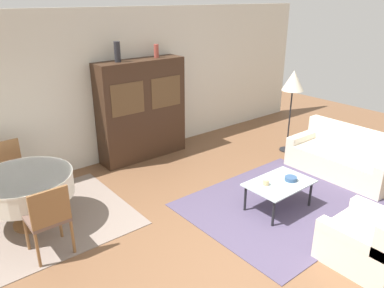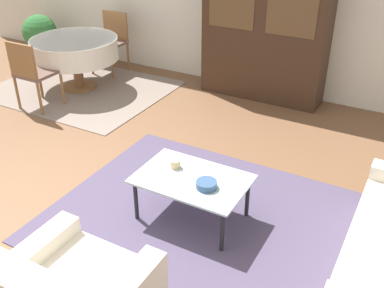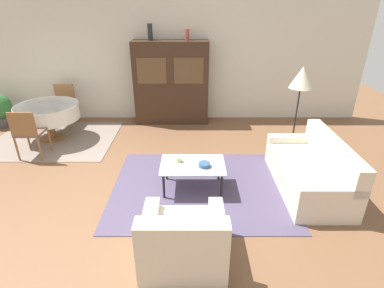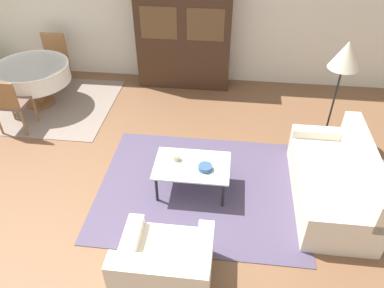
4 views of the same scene
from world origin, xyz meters
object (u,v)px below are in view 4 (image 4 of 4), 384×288
object	(u,v)px
coffee_table	(192,167)
dining_table	(33,73)
couch	(336,183)
armchair	(165,270)
dining_chair_far	(53,56)
bowl	(205,168)
floor_lamp	(345,58)
cup	(176,158)
display_cabinet	(184,37)
dining_chair_near	(9,102)

from	to	relation	value
coffee_table	dining_table	distance (m)	3.42
couch	armchair	world-z (taller)	couch
dining_chair_far	coffee_table	bearing A→B (deg)	137.67
couch	bowl	world-z (taller)	couch
dining_chair_far	dining_table	bearing A→B (deg)	90.00
dining_chair_far	floor_lamp	size ratio (longest dim) A/B	0.57
dining_table	cup	size ratio (longest dim) A/B	13.71
cup	bowl	size ratio (longest dim) A/B	0.51
dining_table	floor_lamp	bearing A→B (deg)	-6.26
display_cabinet	dining_chair_far	xyz separation A→B (m)	(-2.41, -0.21, -0.39)
couch	dining_table	distance (m)	5.01
floor_lamp	cup	bearing A→B (deg)	-149.81
couch	coffee_table	xyz separation A→B (m)	(-1.78, -0.03, 0.10)
armchair	bowl	world-z (taller)	armchair
floor_lamp	display_cabinet	bearing A→B (deg)	146.74
dining_table	cup	xyz separation A→B (m)	(2.68, -1.74, -0.13)
display_cabinet	dining_chair_far	distance (m)	2.45
floor_lamp	cup	distance (m)	2.58
display_cabinet	floor_lamp	xyz separation A→B (m)	(2.36, -1.55, 0.43)
couch	armchair	size ratio (longest dim) A/B	1.95
dining_chair_far	floor_lamp	world-z (taller)	floor_lamp
couch	floor_lamp	size ratio (longest dim) A/B	1.09
armchair	dining_chair_far	world-z (taller)	dining_chair_far
dining_chair_near	armchair	bearing A→B (deg)	-40.87
display_cabinet	bowl	size ratio (longest dim) A/B	10.53
floor_lamp	cup	xyz separation A→B (m)	(-2.09, -1.22, -0.89)
dining_chair_far	cup	distance (m)	3.71
dining_table	dining_chair_near	bearing A→B (deg)	-90.00
dining_table	bowl	distance (m)	3.59
armchair	coffee_table	xyz separation A→B (m)	(0.10, 1.42, 0.10)
coffee_table	dining_chair_far	xyz separation A→B (m)	(-2.89, 2.63, 0.15)
dining_chair_near	cup	size ratio (longest dim) A/B	10.28
dining_chair_far	floor_lamp	bearing A→B (deg)	164.30
armchair	dining_chair_far	bearing A→B (deg)	124.55
coffee_table	dining_chair_far	size ratio (longest dim) A/B	1.04
dining_chair_far	cup	bearing A→B (deg)	136.37
coffee_table	bowl	distance (m)	0.19
armchair	dining_chair_far	distance (m)	4.92
dining_table	bowl	size ratio (longest dim) A/B	6.94
armchair	dining_table	world-z (taller)	armchair
dining_chair_near	floor_lamp	world-z (taller)	floor_lamp
dining_chair_far	bowl	xyz separation A→B (m)	(3.06, -2.69, -0.08)
armchair	display_cabinet	xyz separation A→B (m)	(-0.37, 4.25, 0.63)
couch	dining_chair_far	world-z (taller)	dining_chair_far
coffee_table	dining_chair_near	xyz separation A→B (m)	(-2.89, 1.00, 0.15)
display_cabinet	cup	world-z (taller)	display_cabinet
coffee_table	cup	xyz separation A→B (m)	(-0.21, 0.08, 0.08)
coffee_table	couch	bearing A→B (deg)	0.93
coffee_table	dining_table	xyz separation A→B (m)	(-2.89, 1.81, 0.21)
dining_chair_near	cup	bearing A→B (deg)	-18.94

